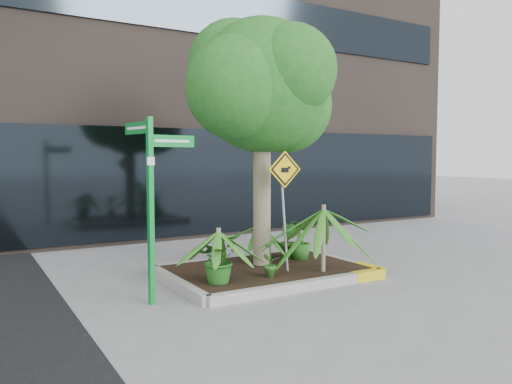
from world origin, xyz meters
TOP-DOWN VIEW (x-y plane):
  - ground at (0.00, 0.00)m, footprint 80.00×80.00m
  - planter at (0.23, 0.27)m, footprint 3.35×2.36m
  - tree at (0.27, 0.56)m, footprint 2.94×2.61m
  - palm_front at (0.84, -0.45)m, footprint 1.23×1.23m
  - palm_left at (-0.91, -0.15)m, footprint 0.90×0.90m
  - palm_back at (0.49, 0.97)m, footprint 0.75×0.75m
  - shrub_a at (-0.95, -0.24)m, footprint 0.88×0.88m
  - shrub_b at (1.10, 0.57)m, footprint 0.48×0.48m
  - shrub_c at (-0.10, -0.31)m, footprint 0.46×0.46m
  - shrub_d at (0.95, 0.72)m, footprint 0.46×0.46m
  - street_sign_post at (-1.96, -0.24)m, footprint 0.82×0.74m
  - cattle_sign at (0.34, -0.05)m, footprint 0.60×0.27m

SIDE VIEW (x-z plane):
  - ground at x=0.00m, z-range 0.00..0.00m
  - planter at x=0.23m, z-range 0.03..0.18m
  - shrub_c at x=-0.10m, z-range 0.15..0.79m
  - shrub_d at x=0.95m, z-range 0.15..0.81m
  - shrub_b at x=1.10m, z-range 0.15..0.86m
  - shrub_a at x=-0.95m, z-range 0.15..0.87m
  - palm_back at x=0.49m, z-range 0.35..1.18m
  - palm_left at x=-0.91m, z-range 0.40..1.40m
  - palm_front at x=0.84m, z-range 0.49..1.85m
  - cattle_sign at x=0.34m, z-range 0.50..2.46m
  - street_sign_post at x=-1.96m, z-range 0.30..2.85m
  - tree at x=0.27m, z-range 1.01..5.42m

